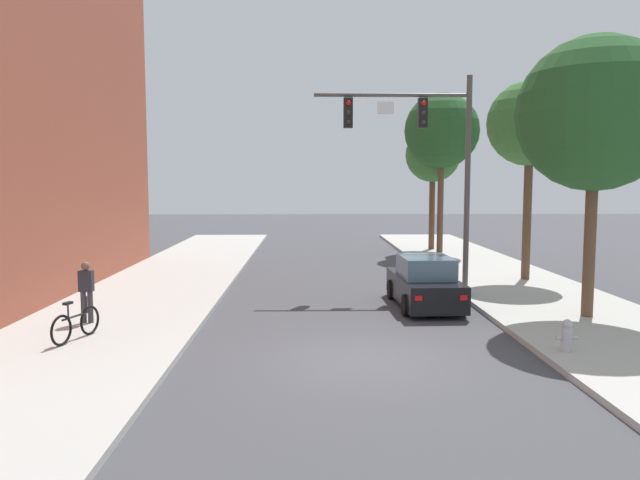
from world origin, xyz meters
name	(u,v)px	position (x,y,z in m)	size (l,w,h in m)	color
ground_plane	(360,360)	(0.00, 0.00, 0.00)	(120.00, 120.00, 0.00)	#424247
sidewalk_left	(62,358)	(-6.50, 0.00, 0.07)	(5.00, 60.00, 0.15)	#B2AFA8
traffic_signal_mast	(425,142)	(3.06, 8.78, 5.29)	(5.62, 0.38, 7.50)	#514C47
car_lead_black	(425,284)	(2.50, 5.65, 0.72)	(1.93, 4.28, 1.60)	black
pedestrian_sidewalk_left_walker	(86,289)	(-7.04, 3.06, 1.06)	(0.36, 0.22, 1.64)	#333338
bicycle_leaning	(76,324)	(-6.66, 1.27, 0.54)	(0.56, 1.72, 0.98)	black
fire_hydrant	(567,335)	(4.59, 0.07, 0.51)	(0.48, 0.24, 0.72)	#B2B2B7
street_tree_nearest	(595,114)	(6.68, 3.58, 5.72)	(4.21, 4.21, 7.70)	brown
street_tree_second	(530,125)	(7.27, 10.07, 6.05)	(3.21, 3.21, 7.56)	brown
street_tree_third	(442,131)	(5.92, 19.15, 6.54)	(3.92, 3.92, 8.38)	brown
street_tree_farthest	(433,156)	(5.80, 20.70, 5.33)	(3.01, 3.01, 6.74)	brown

